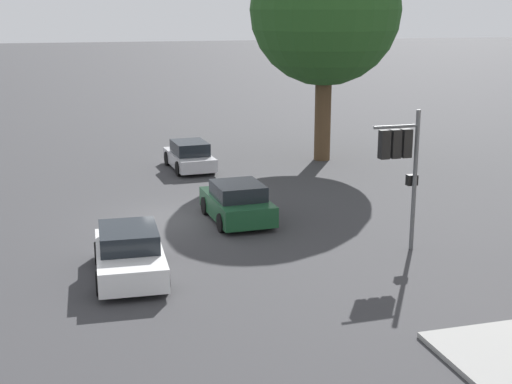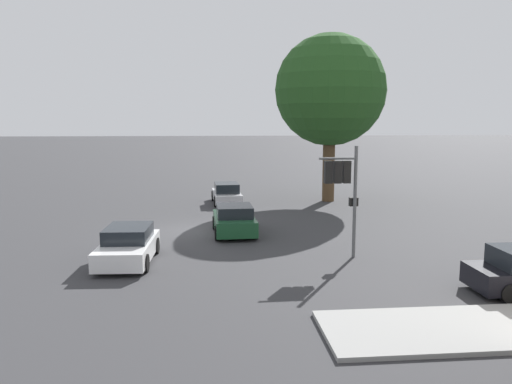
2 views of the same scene
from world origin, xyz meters
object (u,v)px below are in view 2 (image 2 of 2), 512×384
object	(u,v)px
crossing_car_1	(128,246)
crossing_car_0	(234,220)
street_tree	(330,91)
traffic_signal	(342,180)
crossing_car_2	(227,194)

from	to	relation	value
crossing_car_1	crossing_car_0	bearing A→B (deg)	138.49
street_tree	traffic_signal	bearing A→B (deg)	-11.51
crossing_car_0	crossing_car_1	xyz separation A→B (m)	(4.57, -4.45, -0.01)
traffic_signal	crossing_car_1	world-z (taller)	traffic_signal
crossing_car_0	crossing_car_1	distance (m)	6.38
traffic_signal	crossing_car_2	bearing A→B (deg)	15.84
traffic_signal	crossing_car_1	distance (m)	8.97
traffic_signal	crossing_car_2	distance (m)	14.64
street_tree	crossing_car_2	distance (m)	9.93
crossing_car_0	crossing_car_2	xyz separation A→B (m)	(-9.14, -0.07, -0.03)
crossing_car_0	crossing_car_1	bearing A→B (deg)	133.78
street_tree	crossing_car_1	bearing A→B (deg)	-39.10
crossing_car_1	street_tree	bearing A→B (deg)	143.66
street_tree	traffic_signal	size ratio (longest dim) A/B	2.48
street_tree	crossing_car_0	bearing A→B (deg)	-36.33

